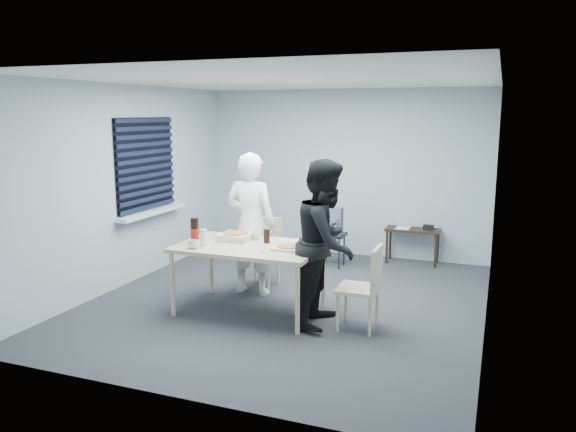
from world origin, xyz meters
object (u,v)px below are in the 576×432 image
at_px(backpack, 333,221).
at_px(soda_bottle, 195,231).
at_px(mug_b, 257,236).
at_px(chair_right, 366,282).
at_px(person_white, 251,224).
at_px(stool, 333,241).
at_px(person_black, 326,243).
at_px(chair_far, 264,247).
at_px(mug_a, 194,244).
at_px(dining_table, 249,250).
at_px(side_table, 413,234).

xyz_separation_m(backpack, soda_bottle, (-0.95, -2.30, 0.23)).
distance_m(mug_b, soda_bottle, 0.72).
bearing_deg(chair_right, person_white, 156.97).
bearing_deg(person_white, stool, -111.51).
relative_size(person_black, mug_b, 17.70).
height_order(chair_far, backpack, chair_far).
distance_m(chair_far, mug_a, 1.40).
bearing_deg(dining_table, mug_b, 95.81).
xyz_separation_m(chair_far, side_table, (1.66, 1.78, -0.06)).
bearing_deg(side_table, stool, -150.25).
height_order(dining_table, backpack, backpack).
xyz_separation_m(backpack, mug_a, (-0.85, -2.50, 0.14)).
xyz_separation_m(chair_far, chair_right, (1.60, -1.06, 0.00)).
relative_size(person_white, mug_b, 17.70).
xyz_separation_m(person_black, mug_b, (-0.93, 0.30, -0.06)).
bearing_deg(stool, person_black, -75.56).
xyz_separation_m(dining_table, person_white, (-0.26, 0.62, 0.17)).
distance_m(chair_right, side_table, 2.84).
bearing_deg(soda_bottle, stool, 67.75).
bearing_deg(person_white, backpack, -111.66).
relative_size(chair_right, side_table, 1.12).
bearing_deg(mug_a, stool, 71.31).
height_order(chair_far, stool, chair_far).
distance_m(person_black, soda_bottle, 1.51).
height_order(person_black, side_table, person_black).
relative_size(backpack, mug_b, 3.88).
height_order(dining_table, mug_a, mug_a).
height_order(dining_table, person_white, person_white).
xyz_separation_m(chair_far, person_white, (-0.02, -0.37, 0.37)).
bearing_deg(chair_far, soda_bottle, -107.29).
height_order(side_table, mug_a, mug_a).
distance_m(person_black, mug_a, 1.45).
xyz_separation_m(dining_table, person_black, (0.91, -0.03, 0.17)).
relative_size(stool, mug_b, 4.98).
height_order(person_white, soda_bottle, person_white).
bearing_deg(person_black, stool, 14.44).
bearing_deg(soda_bottle, person_black, 4.89).
bearing_deg(chair_right, chair_far, 146.60).
relative_size(mug_a, soda_bottle, 0.41).
bearing_deg(mug_b, chair_right, -13.80).
distance_m(side_table, stool, 1.23).
distance_m(dining_table, side_table, 3.12).
distance_m(dining_table, chair_far, 1.04).
distance_m(chair_right, stool, 2.45).
height_order(chair_far, soda_bottle, soda_bottle).
distance_m(chair_right, mug_a, 1.91).
bearing_deg(mug_b, stool, 78.86).
distance_m(chair_far, mug_b, 0.81).
bearing_deg(soda_bottle, mug_b, 36.70).
height_order(side_table, mug_b, mug_b).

